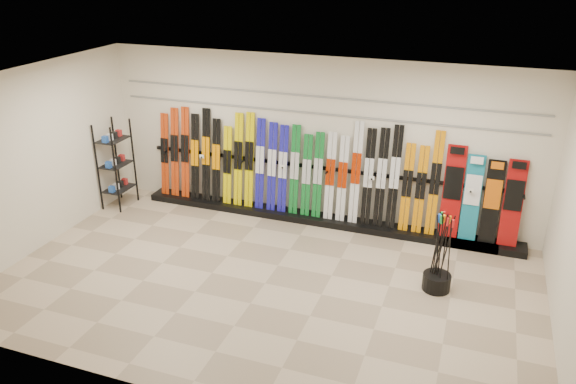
% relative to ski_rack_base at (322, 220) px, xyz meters
% --- Properties ---
extents(floor, '(8.00, 8.00, 0.00)m').
position_rel_ski_rack_base_xyz_m(floor, '(-0.22, -2.28, -0.06)').
color(floor, gray).
rests_on(floor, ground).
extents(back_wall, '(8.00, 0.00, 8.00)m').
position_rel_ski_rack_base_xyz_m(back_wall, '(-0.22, 0.22, 1.44)').
color(back_wall, beige).
rests_on(back_wall, floor).
extents(left_wall, '(0.00, 5.00, 5.00)m').
position_rel_ski_rack_base_xyz_m(left_wall, '(-4.22, -2.28, 1.44)').
color(left_wall, beige).
rests_on(left_wall, floor).
extents(ceiling, '(8.00, 8.00, 0.00)m').
position_rel_ski_rack_base_xyz_m(ceiling, '(-0.22, -2.28, 2.94)').
color(ceiling, silver).
rests_on(ceiling, back_wall).
extents(ski_rack_base, '(8.00, 0.40, 0.12)m').
position_rel_ski_rack_base_xyz_m(ski_rack_base, '(0.00, 0.00, 0.00)').
color(ski_rack_base, black).
rests_on(ski_rack_base, floor).
extents(skis, '(5.38, 0.25, 1.83)m').
position_rel_ski_rack_base_xyz_m(skis, '(-0.68, 0.06, 0.90)').
color(skis, '#BA340B').
rests_on(skis, ski_rack_base).
extents(snowboards, '(1.27, 0.24, 1.58)m').
position_rel_ski_rack_base_xyz_m(snowboards, '(2.69, 0.07, 0.80)').
color(snowboards, '#990C0C').
rests_on(snowboards, ski_rack_base).
extents(accessory_rack, '(0.40, 0.60, 1.69)m').
position_rel_ski_rack_base_xyz_m(accessory_rack, '(-3.97, -0.58, 0.79)').
color(accessory_rack, black).
rests_on(accessory_rack, floor).
extents(pole_bin, '(0.41, 0.41, 0.25)m').
position_rel_ski_rack_base_xyz_m(pole_bin, '(2.22, -1.57, 0.07)').
color(pole_bin, black).
rests_on(pole_bin, floor).
extents(ski_poles, '(0.30, 0.34, 1.18)m').
position_rel_ski_rack_base_xyz_m(ski_poles, '(2.22, -1.53, 0.55)').
color(ski_poles, black).
rests_on(ski_poles, pole_bin).
extents(slatwall_rail_0, '(7.60, 0.02, 0.03)m').
position_rel_ski_rack_base_xyz_m(slatwall_rail_0, '(-0.22, 0.20, 1.94)').
color(slatwall_rail_0, gray).
rests_on(slatwall_rail_0, back_wall).
extents(slatwall_rail_1, '(7.60, 0.02, 0.03)m').
position_rel_ski_rack_base_xyz_m(slatwall_rail_1, '(-0.22, 0.20, 2.24)').
color(slatwall_rail_1, gray).
rests_on(slatwall_rail_1, back_wall).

